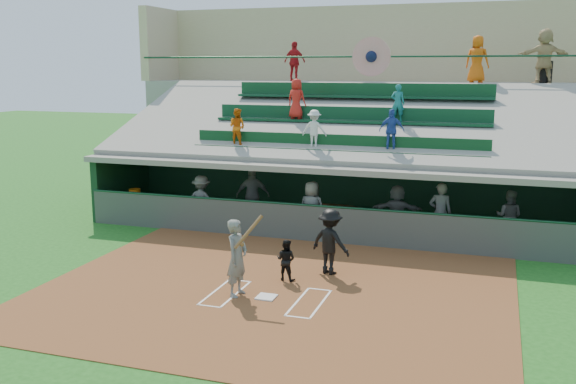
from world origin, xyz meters
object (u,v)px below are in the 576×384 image
(home_plate, at_px, (266,297))
(trash_bin, at_px, (545,72))
(catcher, at_px, (286,260))
(white_table, at_px, (135,209))
(batter_at_plate, at_px, (237,257))
(water_cooler, at_px, (135,194))

(home_plate, height_order, trash_bin, trash_bin)
(home_plate, relative_size, catcher, 0.42)
(catcher, height_order, white_table, catcher)
(catcher, relative_size, trash_bin, 1.25)
(catcher, distance_m, trash_bin, 13.94)
(batter_at_plate, xyz_separation_m, water_cooler, (-6.30, 5.94, -0.05))
(white_table, bearing_deg, trash_bin, 4.16)
(home_plate, bearing_deg, batter_at_plate, -175.51)
(catcher, bearing_deg, water_cooler, -25.10)
(batter_at_plate, distance_m, white_table, 8.68)
(catcher, relative_size, white_table, 1.41)
(batter_at_plate, height_order, trash_bin, trash_bin)
(batter_at_plate, relative_size, catcher, 1.89)
(white_table, relative_size, water_cooler, 1.88)
(home_plate, relative_size, trash_bin, 0.52)
(trash_bin, bearing_deg, catcher, -118.59)
(home_plate, bearing_deg, catcher, 88.47)
(white_table, xyz_separation_m, trash_bin, (13.37, 7.06, 4.65))
(batter_at_plate, height_order, white_table, batter_at_plate)
(batter_at_plate, bearing_deg, catcher, 62.38)
(water_cooler, bearing_deg, batter_at_plate, -43.29)
(home_plate, distance_m, white_table, 9.14)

